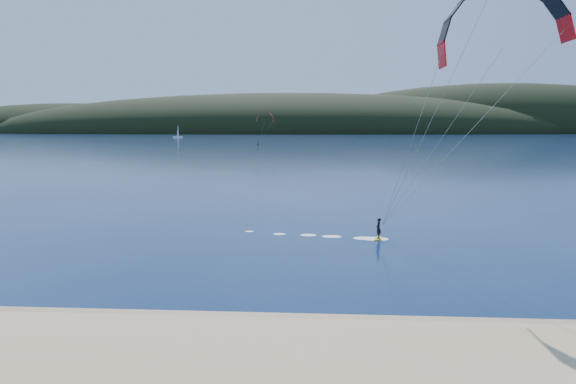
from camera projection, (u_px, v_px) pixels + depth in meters
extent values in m
plane|color=#081B3B|center=(164.00, 372.00, 17.94)|extent=(1800.00, 1800.00, 0.00)
cube|color=#8A7250|center=(195.00, 322.00, 22.39)|extent=(220.00, 2.50, 0.10)
ellipsoid|color=black|center=(283.00, 133.00, 734.23)|extent=(840.00, 280.00, 110.00)
ellipsoid|color=black|center=(501.00, 133.00, 753.61)|extent=(600.00, 240.00, 140.00)
ellipsoid|color=black|center=(74.00, 133.00, 815.20)|extent=(520.00, 220.00, 90.00)
cube|color=gold|center=(378.00, 239.00, 39.24)|extent=(0.70, 1.31, 0.07)
imported|color=black|center=(378.00, 228.00, 39.14)|extent=(0.50, 0.64, 1.54)
cylinder|color=gray|center=(436.00, 147.00, 34.61)|extent=(0.02, 0.02, 14.80)
cube|color=gold|center=(258.00, 147.00, 223.73)|extent=(1.26, 1.55, 0.09)
imported|color=black|center=(258.00, 144.00, 223.61)|extent=(1.10, 1.16, 1.89)
cylinder|color=gray|center=(262.00, 132.00, 219.72)|extent=(0.02, 0.02, 11.76)
cube|color=white|center=(178.00, 137.00, 422.23)|extent=(7.16, 2.85, 1.22)
cylinder|color=white|center=(178.00, 131.00, 421.64)|extent=(0.17, 0.17, 9.61)
cube|color=white|center=(178.00, 131.00, 422.85)|extent=(0.24, 2.27, 6.99)
cube|color=white|center=(177.00, 133.00, 420.47)|extent=(0.20, 1.75, 4.37)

